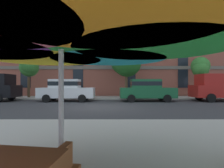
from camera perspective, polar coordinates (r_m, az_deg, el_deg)
ground_plane at (r=11.19m, az=-4.55°, el=-7.17°), size 120.00×120.00×0.00m
sidewalk_far at (r=17.94m, az=-2.88°, el=-4.29°), size 56.00×3.60×0.12m
apartment_building at (r=27.34m, az=-2.03°, el=17.43°), size 46.13×12.08×19.20m
sedan_white at (r=15.23m, az=-14.22°, el=-1.69°), size 4.40×1.98×1.78m
sedan_green at (r=15.04m, az=10.54°, el=-1.72°), size 4.40×1.98×1.78m
pickup_red at (r=17.22m, az=30.76°, el=-1.24°), size 5.10×2.12×2.20m
street_tree_left at (r=19.59m, az=-24.54°, el=4.97°), size 1.95×2.08×4.08m
street_tree_middle at (r=18.05m, az=3.85°, el=7.25°), size 3.15×2.99×5.27m
street_tree_right at (r=20.00m, az=25.68°, el=4.56°), size 1.83×2.01×4.09m
patio_umbrella at (r=2.23m, az=-15.74°, el=15.78°), size 3.90×3.62×2.28m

